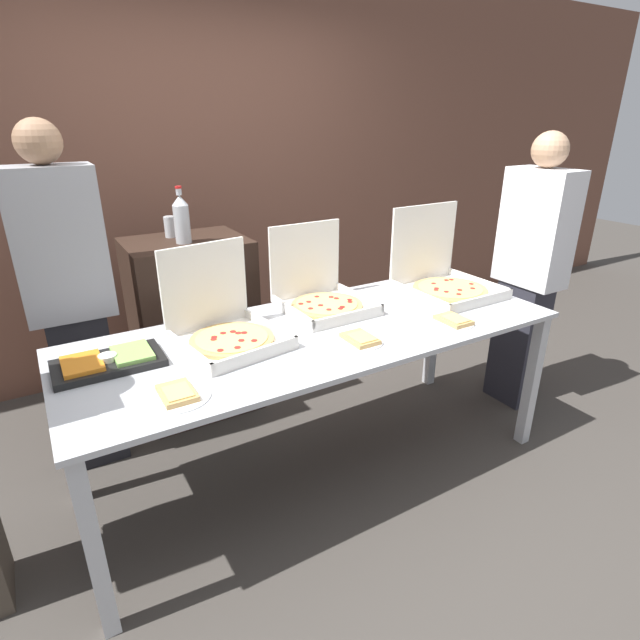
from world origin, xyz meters
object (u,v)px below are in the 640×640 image
(pizza_box_near_right, at_px, (443,278))
(paper_plate_front_left, at_px, (453,321))
(veggie_tray, at_px, (108,362))
(person_guest_cap, at_px, (71,301))
(soda_bottle, at_px, (182,219))
(person_guest_plaid, at_px, (530,272))
(paper_plate_front_right, at_px, (177,394))
(pizza_box_near_left, at_px, (321,294))
(pizza_box_far_left, at_px, (225,326))
(paper_plate_front_center, at_px, (360,339))
(soda_can_silver, at_px, (170,227))

(pizza_box_near_right, bearing_deg, paper_plate_front_left, -127.35)
(veggie_tray, bearing_deg, paper_plate_front_left, -13.98)
(pizza_box_near_right, bearing_deg, person_guest_cap, 161.89)
(pizza_box_near_right, distance_m, person_guest_cap, 2.01)
(soda_bottle, height_order, person_guest_plaid, person_guest_plaid)
(person_guest_plaid, bearing_deg, paper_plate_front_right, 95.89)
(pizza_box_near_left, height_order, person_guest_cap, person_guest_cap)
(pizza_box_near_right, xyz_separation_m, soda_bottle, (-1.27, 0.79, 0.34))
(pizza_box_far_left, bearing_deg, person_guest_cap, 124.23)
(paper_plate_front_left, relative_size, paper_plate_front_center, 0.95)
(pizza_box_near_right, distance_m, person_guest_plaid, 0.60)
(soda_bottle, xyz_separation_m, person_guest_plaid, (1.85, -0.93, -0.35))
(soda_can_silver, bearing_deg, soda_bottle, -82.47)
(pizza_box_near_left, xyz_separation_m, soda_bottle, (-0.53, 0.65, 0.35))
(soda_can_silver, bearing_deg, veggie_tray, -119.86)
(person_guest_plaid, bearing_deg, pizza_box_near_left, 77.86)
(pizza_box_far_left, distance_m, person_guest_plaid, 1.93)
(paper_plate_front_center, relative_size, soda_bottle, 0.68)
(pizza_box_near_left, xyz_separation_m, veggie_tray, (-1.11, -0.13, -0.05))
(pizza_box_far_left, bearing_deg, pizza_box_near_right, -7.69)
(veggie_tray, bearing_deg, pizza_box_near_right, -0.06)
(paper_plate_front_left, xyz_separation_m, paper_plate_front_center, (-0.53, 0.06, -0.00))
(paper_plate_front_center, relative_size, soda_can_silver, 1.74)
(soda_bottle, height_order, soda_can_silver, soda_bottle)
(pizza_box_near_left, bearing_deg, person_guest_plaid, -12.90)
(pizza_box_near_right, height_order, veggie_tray, pizza_box_near_right)
(pizza_box_far_left, height_order, veggie_tray, pizza_box_far_left)
(pizza_box_near_left, xyz_separation_m, soda_can_silver, (-0.55, 0.83, 0.27))
(pizza_box_near_right, relative_size, veggie_tray, 1.17)
(paper_plate_front_center, distance_m, soda_can_silver, 1.42)
(paper_plate_front_left, bearing_deg, person_guest_plaid, 15.34)
(paper_plate_front_right, bearing_deg, veggie_tray, 114.57)
(paper_plate_front_center, distance_m, veggie_tray, 1.09)
(pizza_box_near_right, bearing_deg, person_guest_plaid, -14.97)
(paper_plate_front_center, bearing_deg, soda_bottle, 112.16)
(pizza_box_far_left, height_order, person_guest_plaid, person_guest_plaid)
(paper_plate_front_left, distance_m, person_guest_plaid, 0.90)
(paper_plate_front_center, bearing_deg, soda_can_silver, 110.23)
(paper_plate_front_center, distance_m, person_guest_cap, 1.45)
(soda_can_silver, relative_size, person_guest_plaid, 0.07)
(paper_plate_front_center, height_order, soda_can_silver, soda_can_silver)
(paper_plate_front_right, height_order, veggie_tray, veggie_tray)
(paper_plate_front_center, relative_size, person_guest_plaid, 0.13)
(pizza_box_near_right, relative_size, soda_bottle, 1.60)
(pizza_box_far_left, relative_size, pizza_box_near_right, 1.00)
(pizza_box_far_left, height_order, person_guest_cap, person_guest_cap)
(soda_can_silver, bearing_deg, person_guest_plaid, -30.74)
(soda_bottle, relative_size, person_guest_plaid, 0.19)
(pizza_box_near_right, xyz_separation_m, paper_plate_front_left, (-0.29, -0.39, -0.07))
(pizza_box_near_left, relative_size, person_guest_plaid, 0.27)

